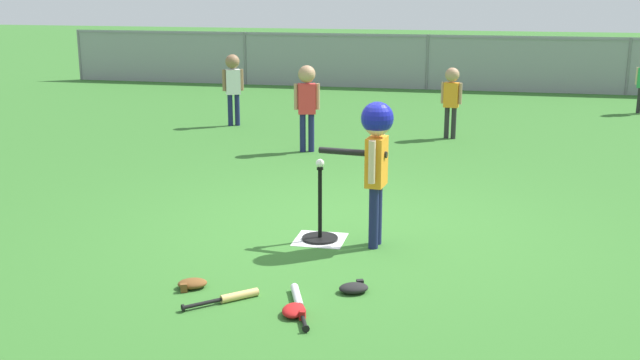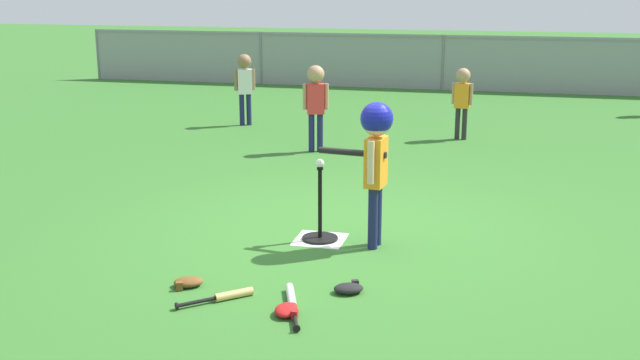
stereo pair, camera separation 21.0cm
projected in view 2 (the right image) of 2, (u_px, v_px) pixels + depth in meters
The scene contains 14 objects.
ground_plane at pixel (347, 230), 7.12m from camera, with size 60.00×60.00×0.00m, color #336B28.
home_plate at pixel (320, 239), 6.85m from camera, with size 0.44×0.44×0.01m, color white.
batting_tee at pixel (320, 229), 6.82m from camera, with size 0.32×0.32×0.66m.
baseball_on_tee at pixel (320, 163), 6.67m from camera, with size 0.07×0.07×0.07m, color white.
batter_child at pixel (376, 145), 6.45m from camera, with size 0.65×0.36×1.26m.
fielder_near_left at pixel (245, 80), 12.10m from camera, with size 0.31×0.22×1.13m.
fielder_deep_left at pixel (316, 97), 10.20m from camera, with size 0.34×0.23×1.16m.
fielder_deep_center at pixel (462, 94), 11.02m from camera, with size 0.30×0.20×1.03m.
spare_bat_silver at pixel (292, 300), 5.48m from camera, with size 0.30×0.70×0.06m.
spare_bat_wood at pixel (226, 296), 5.55m from camera, with size 0.47×0.43×0.06m.
glove_by_plate at pixel (349, 288), 5.68m from camera, with size 0.27×0.24×0.07m.
glove_near_bats at pixel (287, 310), 5.30m from camera, with size 0.19×0.23×0.07m.
glove_tossed_aside at pixel (188, 282), 5.79m from camera, with size 0.27×0.24×0.07m.
outfield_fence at pixel (443, 61), 16.08m from camera, with size 16.06×0.06×1.15m.
Camera 2 is at (1.38, -6.64, 2.24)m, focal length 43.17 mm.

